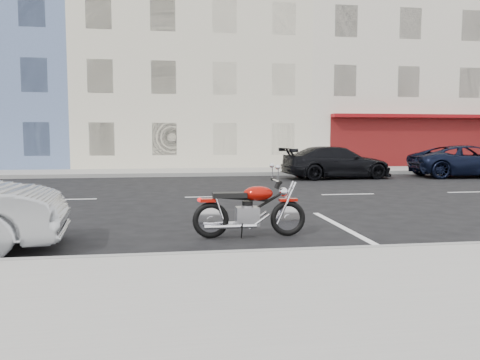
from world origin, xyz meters
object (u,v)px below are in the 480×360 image
object	(u,v)px
motorcycle	(289,210)
car_far	(336,162)
fire_hydrant	(475,160)
suv_far	(470,161)

from	to	relation	value
motorcycle	car_far	size ratio (longest dim) A/B	0.43
fire_hydrant	motorcycle	distance (m)	19.18
fire_hydrant	suv_far	world-z (taller)	suv_far
fire_hydrant	suv_far	bearing A→B (deg)	-127.63
car_far	suv_far	bearing A→B (deg)	-97.08
suv_far	motorcycle	bearing A→B (deg)	141.54
motorcycle	suv_far	xyz separation A→B (m)	(10.49, 10.46, 0.23)
fire_hydrant	motorcycle	bearing A→B (deg)	-133.38
motorcycle	suv_far	size ratio (longest dim) A/B	0.40
motorcycle	suv_far	distance (m)	14.82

